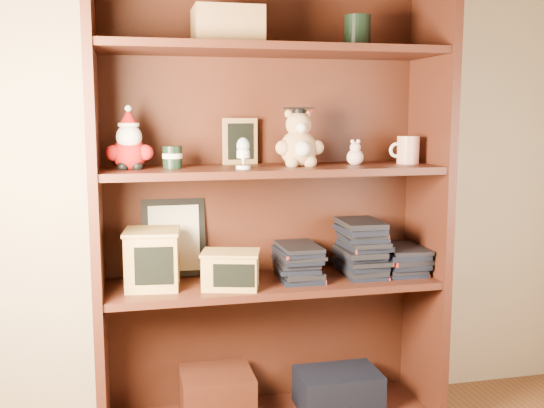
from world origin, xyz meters
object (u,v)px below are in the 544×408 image
Objects in this scene: grad_teddy_bear at (299,143)px; treats_box at (153,258)px; bookcase at (268,214)px; teacher_mug at (407,150)px.

grad_teddy_bear is 1.03× the size of treats_box.
bookcase is 7.76× the size of grad_teddy_bear.
teacher_mug is 0.56× the size of treats_box.
bookcase is 0.43m from treats_box.
bookcase is at bearing 174.22° from teacher_mug.
grad_teddy_bear reaches higher than teacher_mug.
teacher_mug reaches higher than treats_box.
treats_box is (-0.41, -0.05, -0.13)m from bookcase.
bookcase is 14.34× the size of teacher_mug.
treats_box is (-0.50, 0.01, -0.38)m from grad_teddy_bear.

